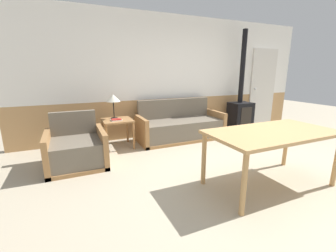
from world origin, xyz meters
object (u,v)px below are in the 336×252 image
(armchair, at_px, (76,150))
(table_lamp, at_px, (113,99))
(couch, at_px, (180,127))
(side_table, at_px, (117,124))
(dining_table, at_px, (272,137))
(wood_stove, at_px, (241,108))

(armchair, height_order, table_lamp, table_lamp)
(couch, height_order, side_table, couch)
(side_table, distance_m, dining_table, 2.79)
(armchair, bearing_deg, table_lamp, 27.42)
(armchair, bearing_deg, dining_table, -53.10)
(side_table, relative_size, table_lamp, 1.17)
(side_table, bearing_deg, couch, -1.07)
(couch, xyz_separation_m, dining_table, (0.13, -2.32, 0.40))
(dining_table, bearing_deg, side_table, 122.55)
(armchair, bearing_deg, wood_stove, -5.88)
(armchair, xyz_separation_m, wood_stove, (3.94, 0.71, 0.32))
(table_lamp, height_order, dining_table, table_lamp)
(table_lamp, height_order, wood_stove, wood_stove)
(couch, xyz_separation_m, wood_stove, (1.77, 0.12, 0.31))
(table_lamp, bearing_deg, armchair, -136.44)
(side_table, bearing_deg, dining_table, -57.45)
(couch, relative_size, armchair, 2.14)
(armchair, height_order, side_table, armchair)
(wood_stove, bearing_deg, table_lamp, 179.88)
(couch, distance_m, wood_stove, 1.80)
(couch, height_order, table_lamp, table_lamp)
(side_table, xyz_separation_m, dining_table, (1.50, -2.35, 0.20))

